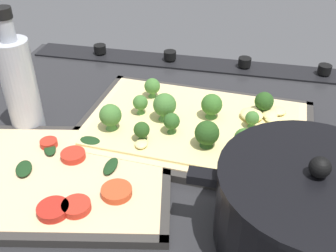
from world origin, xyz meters
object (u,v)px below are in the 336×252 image
cooking_pot (308,208)px  oil_bottle (19,83)px  baking_tray_back (56,178)px  baking_tray_front (195,130)px  veggie_pizza_back (58,176)px  broccoli_pizza (197,123)px

cooking_pot → oil_bottle: oil_bottle is taller
baking_tray_back → cooking_pot: size_ratio=1.30×
baking_tray_front → baking_tray_back: (17.83, 16.49, 0.01)cm
baking_tray_front → veggie_pizza_back: (17.37, 16.61, 0.71)cm
baking_tray_front → cooking_pot: bearing=129.5°
baking_tray_back → cooking_pot: 34.66cm
broccoli_pizza → veggie_pizza_back: bearing=42.6°
baking_tray_back → broccoli_pizza: bearing=-138.3°
baking_tray_front → cooking_pot: cooking_pot is taller
broccoli_pizza → cooking_pot: 25.43cm
veggie_pizza_back → baking_tray_front: bearing=-136.3°
broccoli_pizza → oil_bottle: oil_bottle is taller
broccoli_pizza → oil_bottle: 29.73cm
cooking_pot → broccoli_pizza: bearing=-50.6°
baking_tray_front → veggie_pizza_back: veggie_pizza_back is taller
cooking_pot → baking_tray_back: bearing=-5.6°
baking_tray_back → veggie_pizza_back: veggie_pizza_back is taller
baking_tray_front → oil_bottle: oil_bottle is taller
broccoli_pizza → veggie_pizza_back: size_ratio=1.10×
veggie_pizza_back → baking_tray_back: bearing=-15.2°
baking_tray_back → oil_bottle: size_ratio=1.78×
cooking_pot → oil_bottle: 47.22cm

